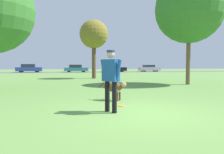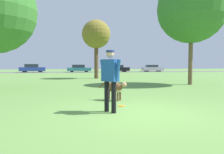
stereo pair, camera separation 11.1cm
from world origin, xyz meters
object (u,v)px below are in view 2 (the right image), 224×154
(frisbee, at_px, (121,106))
(parked_car_blue, at_px, (32,68))
(parked_car_silver, at_px, (152,68))
(tree_mid_center, at_px, (96,35))
(tree_near_right, at_px, (191,9))
(parked_car_teal, at_px, (79,68))
(dog, at_px, (114,87))
(parked_car_black, at_px, (117,68))
(person, at_px, (110,75))

(frisbee, bearing_deg, parked_car_blue, 103.23)
(parked_car_silver, bearing_deg, frisbee, -111.26)
(frisbee, xyz_separation_m, tree_mid_center, (0.95, 13.94, 4.09))
(tree_near_right, distance_m, parked_car_teal, 27.16)
(tree_near_right, height_order, parked_car_teal, tree_near_right)
(tree_mid_center, height_order, parked_car_silver, tree_mid_center)
(tree_near_right, relative_size, parked_car_silver, 1.75)
(parked_car_blue, height_order, parked_car_teal, parked_car_blue)
(dog, height_order, parked_car_black, parked_car_black)
(dog, height_order, parked_car_blue, parked_car_blue)
(tree_mid_center, bearing_deg, parked_car_blue, 114.49)
(dog, distance_m, parked_car_blue, 32.92)
(tree_near_right, bearing_deg, parked_car_teal, 102.94)
(tree_near_right, bearing_deg, parked_car_blue, 117.54)
(frisbee, xyz_separation_m, parked_car_blue, (-7.79, 33.12, 0.69))
(dog, bearing_deg, parked_car_silver, 105.76)
(parked_car_blue, bearing_deg, parked_car_silver, -2.01)
(tree_mid_center, bearing_deg, parked_car_silver, 55.43)
(frisbee, bearing_deg, parked_car_black, 77.70)
(frisbee, bearing_deg, tree_mid_center, 86.11)
(tree_near_right, distance_m, parked_car_silver, 28.17)
(tree_mid_center, relative_size, parked_car_blue, 1.28)
(tree_near_right, height_order, parked_car_blue, tree_near_right)
(person, bearing_deg, dog, 129.70)
(parked_car_black, bearing_deg, frisbee, -100.16)
(person, relative_size, parked_car_blue, 0.39)
(parked_car_blue, bearing_deg, person, -79.77)
(dog, bearing_deg, parked_car_teal, 129.36)
(parked_car_blue, distance_m, parked_car_black, 14.91)
(parked_car_teal, relative_size, parked_car_silver, 1.04)
(frisbee, height_order, parked_car_black, parked_car_black)
(dog, relative_size, frisbee, 4.22)
(parked_car_blue, bearing_deg, tree_mid_center, -67.41)
(parked_car_black, bearing_deg, person, -100.70)
(person, relative_size, parked_car_teal, 0.40)
(tree_near_right, bearing_deg, parked_car_black, 87.89)
(parked_car_black, bearing_deg, tree_near_right, -89.97)
(tree_near_right, relative_size, tree_mid_center, 1.28)
(person, height_order, parked_car_black, person)
(person, xyz_separation_m, tree_near_right, (6.65, 7.17, 3.86))
(tree_near_right, height_order, tree_mid_center, tree_near_right)
(dog, bearing_deg, tree_near_right, 80.17)
(parked_car_blue, height_order, parked_car_black, parked_car_blue)
(frisbee, distance_m, parked_car_blue, 34.03)
(parked_car_blue, height_order, parked_car_silver, parked_car_blue)
(parked_car_teal, xyz_separation_m, parked_car_silver, (13.98, 0.54, -0.02))
(person, relative_size, tree_near_right, 0.24)
(person, distance_m, tree_near_right, 10.52)
(tree_near_right, bearing_deg, tree_mid_center, 124.57)
(person, xyz_separation_m, parked_car_teal, (0.65, 33.32, -0.35))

